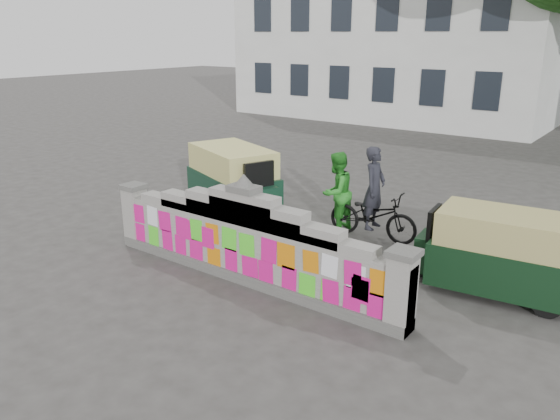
# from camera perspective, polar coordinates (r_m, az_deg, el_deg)

# --- Properties ---
(ground) EXTENTS (100.00, 100.00, 0.00)m
(ground) POSITION_cam_1_polar(r_m,az_deg,el_deg) (10.09, -3.59, -7.33)
(ground) COLOR #383533
(ground) RESTS_ON ground
(parapet_wall) EXTENTS (6.48, 0.44, 2.01)m
(parapet_wall) POSITION_cam_1_polar(r_m,az_deg,el_deg) (9.79, -3.69, -3.37)
(parapet_wall) COLOR #4C4C49
(parapet_wall) RESTS_ON ground
(building) EXTENTS (16.00, 10.00, 8.90)m
(building) POSITION_cam_1_polar(r_m,az_deg,el_deg) (31.68, 13.13, 17.00)
(building) COLOR silver
(building) RESTS_ON ground
(cyclist_bike) EXTENTS (2.06, 0.84, 1.06)m
(cyclist_bike) POSITION_cam_1_polar(r_m,az_deg,el_deg) (12.05, 9.67, -0.56)
(cyclist_bike) COLOR black
(cyclist_bike) RESTS_ON ground
(cyclist_rider) EXTENTS (0.48, 0.68, 1.80)m
(cyclist_rider) POSITION_cam_1_polar(r_m,az_deg,el_deg) (11.94, 9.77, 1.12)
(cyclist_rider) COLOR #21222A
(cyclist_rider) RESTS_ON ground
(pedestrian) EXTENTS (0.77, 0.94, 1.83)m
(pedestrian) POSITION_cam_1_polar(r_m,az_deg,el_deg) (12.31, 5.91, 1.87)
(pedestrian) COLOR #2B9127
(pedestrian) RESTS_ON ground
(rickshaw_left) EXTENTS (3.06, 2.23, 1.65)m
(rickshaw_left) POSITION_cam_1_polar(r_m,az_deg,el_deg) (13.59, -4.80, 3.20)
(rickshaw_left) COLOR #113321
(rickshaw_left) RESTS_ON ground
(rickshaw_right) EXTENTS (2.68, 1.46, 1.45)m
(rickshaw_right) POSITION_cam_1_polar(r_m,az_deg,el_deg) (10.06, 21.68, -4.05)
(rickshaw_right) COLOR black
(rickshaw_right) RESTS_ON ground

